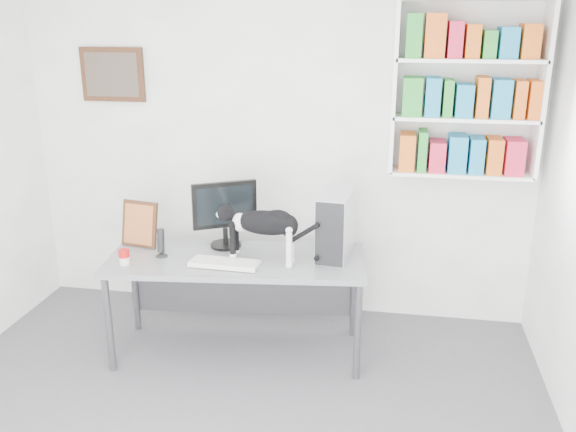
{
  "coord_description": "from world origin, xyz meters",
  "views": [
    {
      "loc": [
        0.92,
        -2.62,
        2.34
      ],
      "look_at": [
        0.19,
        1.53,
        0.95
      ],
      "focal_mm": 38.0,
      "sensor_mm": 36.0,
      "label": 1
    }
  ],
  "objects_px": {
    "desk": "(238,306)",
    "soup_can": "(124,257)",
    "keyboard": "(225,263)",
    "cat": "(264,236)",
    "speaker": "(161,242)",
    "bookshelf": "(467,89)",
    "leaning_print": "(140,223)",
    "pc_tower": "(336,224)",
    "monitor": "(225,214)"
  },
  "relations": [
    {
      "from": "desk",
      "to": "keyboard",
      "type": "xyz_separation_m",
      "value": [
        -0.04,
        -0.15,
        0.39
      ]
    },
    {
      "from": "monitor",
      "to": "soup_can",
      "type": "relative_size",
      "value": 4.71
    },
    {
      "from": "soup_can",
      "to": "cat",
      "type": "relative_size",
      "value": 0.17
    },
    {
      "from": "keyboard",
      "to": "speaker",
      "type": "height_order",
      "value": "speaker"
    },
    {
      "from": "keyboard",
      "to": "cat",
      "type": "distance_m",
      "value": 0.32
    },
    {
      "from": "desk",
      "to": "leaning_print",
      "type": "relative_size",
      "value": 5.15
    },
    {
      "from": "speaker",
      "to": "cat",
      "type": "relative_size",
      "value": 0.33
    },
    {
      "from": "pc_tower",
      "to": "bookshelf",
      "type": "bearing_deg",
      "value": 35.21
    },
    {
      "from": "leaning_print",
      "to": "soup_can",
      "type": "height_order",
      "value": "leaning_print"
    },
    {
      "from": "bookshelf",
      "to": "soup_can",
      "type": "xyz_separation_m",
      "value": [
        -2.23,
        -0.91,
        -1.06
      ]
    },
    {
      "from": "bookshelf",
      "to": "cat",
      "type": "relative_size",
      "value": 1.96
    },
    {
      "from": "desk",
      "to": "soup_can",
      "type": "distance_m",
      "value": 0.87
    },
    {
      "from": "pc_tower",
      "to": "leaning_print",
      "type": "bearing_deg",
      "value": -171.84
    },
    {
      "from": "keyboard",
      "to": "leaning_print",
      "type": "distance_m",
      "value": 0.77
    },
    {
      "from": "keyboard",
      "to": "monitor",
      "type": "bearing_deg",
      "value": 106.79
    },
    {
      "from": "keyboard",
      "to": "speaker",
      "type": "bearing_deg",
      "value": 172.0
    },
    {
      "from": "bookshelf",
      "to": "desk",
      "type": "relative_size",
      "value": 0.7
    },
    {
      "from": "keyboard",
      "to": "speaker",
      "type": "relative_size",
      "value": 2.23
    },
    {
      "from": "pc_tower",
      "to": "speaker",
      "type": "bearing_deg",
      "value": -163.0
    },
    {
      "from": "pc_tower",
      "to": "leaning_print",
      "type": "distance_m",
      "value": 1.42
    },
    {
      "from": "monitor",
      "to": "pc_tower",
      "type": "xyz_separation_m",
      "value": [
        0.8,
        -0.02,
        -0.02
      ]
    },
    {
      "from": "bookshelf",
      "to": "desk",
      "type": "distance_m",
      "value": 2.22
    },
    {
      "from": "speaker",
      "to": "soup_can",
      "type": "relative_size",
      "value": 1.98
    },
    {
      "from": "keyboard",
      "to": "soup_can",
      "type": "xyz_separation_m",
      "value": [
        -0.67,
        -0.1,
        0.03
      ]
    },
    {
      "from": "pc_tower",
      "to": "cat",
      "type": "distance_m",
      "value": 0.52
    },
    {
      "from": "speaker",
      "to": "leaning_print",
      "type": "bearing_deg",
      "value": 136.51
    },
    {
      "from": "keyboard",
      "to": "cat",
      "type": "height_order",
      "value": "cat"
    },
    {
      "from": "bookshelf",
      "to": "keyboard",
      "type": "bearing_deg",
      "value": -152.31
    },
    {
      "from": "speaker",
      "to": "cat",
      "type": "xyz_separation_m",
      "value": [
        0.73,
        0.01,
        0.09
      ]
    },
    {
      "from": "bookshelf",
      "to": "pc_tower",
      "type": "relative_size",
      "value": 2.74
    },
    {
      "from": "bookshelf",
      "to": "monitor",
      "type": "bearing_deg",
      "value": -164.32
    },
    {
      "from": "desk",
      "to": "cat",
      "type": "height_order",
      "value": "cat"
    },
    {
      "from": "keyboard",
      "to": "cat",
      "type": "xyz_separation_m",
      "value": [
        0.25,
        0.1,
        0.18
      ]
    },
    {
      "from": "bookshelf",
      "to": "leaning_print",
      "type": "height_order",
      "value": "bookshelf"
    },
    {
      "from": "bookshelf",
      "to": "keyboard",
      "type": "relative_size",
      "value": 2.66
    },
    {
      "from": "bookshelf",
      "to": "cat",
      "type": "height_order",
      "value": "bookshelf"
    },
    {
      "from": "speaker",
      "to": "leaning_print",
      "type": "height_order",
      "value": "leaning_print"
    },
    {
      "from": "monitor",
      "to": "speaker",
      "type": "bearing_deg",
      "value": -173.95
    },
    {
      "from": "cat",
      "to": "monitor",
      "type": "bearing_deg",
      "value": 145.6
    },
    {
      "from": "bookshelf",
      "to": "speaker",
      "type": "distance_m",
      "value": 2.39
    },
    {
      "from": "desk",
      "to": "pc_tower",
      "type": "bearing_deg",
      "value": 8.25
    },
    {
      "from": "speaker",
      "to": "keyboard",
      "type": "bearing_deg",
      "value": -15.9
    },
    {
      "from": "desk",
      "to": "pc_tower",
      "type": "height_order",
      "value": "pc_tower"
    },
    {
      "from": "bookshelf",
      "to": "leaning_print",
      "type": "distance_m",
      "value": 2.51
    },
    {
      "from": "leaning_print",
      "to": "desk",
      "type": "bearing_deg",
      "value": 2.18
    },
    {
      "from": "cat",
      "to": "speaker",
      "type": "bearing_deg",
      "value": -176.77
    },
    {
      "from": "bookshelf",
      "to": "speaker",
      "type": "height_order",
      "value": "bookshelf"
    },
    {
      "from": "keyboard",
      "to": "leaning_print",
      "type": "height_order",
      "value": "leaning_print"
    },
    {
      "from": "desk",
      "to": "keyboard",
      "type": "bearing_deg",
      "value": -111.13
    },
    {
      "from": "desk",
      "to": "soup_can",
      "type": "bearing_deg",
      "value": -167.22
    }
  ]
}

